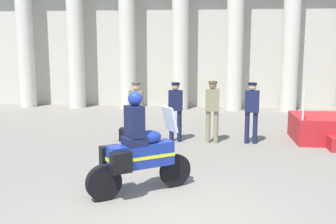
# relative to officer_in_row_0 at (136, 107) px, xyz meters

# --- Properties ---
(ground_plane) EXTENTS (28.36, 28.36, 0.00)m
(ground_plane) POSITION_rel_officer_in_row_0_xyz_m (1.50, -5.25, -0.99)
(ground_plane) COLOR gray
(colonnade_backdrop) EXTENTS (17.39, 1.54, 7.76)m
(colonnade_backdrop) POSITION_rel_officer_in_row_0_xyz_m (0.80, 6.48, 3.02)
(colonnade_backdrop) COLOR beige
(colonnade_backdrop) RESTS_ON ground_plane
(officer_in_row_0) EXTENTS (0.39, 0.24, 1.67)m
(officer_in_row_0) POSITION_rel_officer_in_row_0_xyz_m (0.00, 0.00, 0.00)
(officer_in_row_0) COLOR #7A7056
(officer_in_row_0) RESTS_ON ground_plane
(officer_in_row_1) EXTENTS (0.39, 0.24, 1.67)m
(officer_in_row_1) POSITION_rel_officer_in_row_0_xyz_m (1.10, 0.08, 0.00)
(officer_in_row_1) COLOR #141938
(officer_in_row_1) RESTS_ON ground_plane
(officer_in_row_2) EXTENTS (0.39, 0.24, 1.73)m
(officer_in_row_2) POSITION_rel_officer_in_row_0_xyz_m (2.13, 0.02, 0.03)
(officer_in_row_2) COLOR #847A5B
(officer_in_row_2) RESTS_ON ground_plane
(officer_in_row_3) EXTENTS (0.39, 0.24, 1.69)m
(officer_in_row_3) POSITION_rel_officer_in_row_0_xyz_m (3.20, 0.07, 0.01)
(officer_in_row_3) COLOR #191E42
(officer_in_row_3) RESTS_ON ground_plane
(motorcycle_with_rider) EXTENTS (1.78, 1.32, 1.90)m
(motorcycle_with_rider) POSITION_rel_officer_in_row_0_xyz_m (0.76, -4.08, -0.19)
(motorcycle_with_rider) COLOR black
(motorcycle_with_rider) RESTS_ON ground_plane
(briefcase_on_ground) EXTENTS (0.10, 0.32, 0.36)m
(briefcase_on_ground) POSITION_rel_officer_in_row_0_xyz_m (-0.44, 0.04, -0.81)
(briefcase_on_ground) COLOR black
(briefcase_on_ground) RESTS_ON ground_plane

